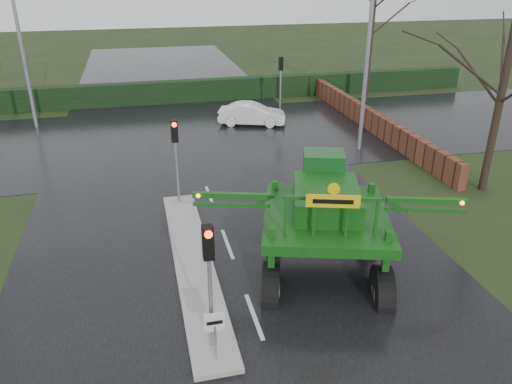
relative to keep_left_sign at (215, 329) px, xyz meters
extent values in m
plane|color=black|center=(1.30, 1.50, -1.06)|extent=(140.00, 140.00, 0.00)
cube|color=black|center=(1.30, 11.50, -1.05)|extent=(14.00, 80.00, 0.02)
cube|color=black|center=(1.30, 17.50, -1.05)|extent=(80.00, 12.00, 0.02)
cube|color=gray|center=(0.00, 4.50, -0.97)|extent=(1.20, 10.00, 0.16)
cube|color=black|center=(1.30, 25.50, -0.31)|extent=(44.00, 0.90, 1.50)
cube|color=#592D1E|center=(11.80, 17.50, -0.46)|extent=(0.40, 20.00, 1.20)
cylinder|color=gray|center=(0.00, 0.00, -0.41)|extent=(0.07, 0.07, 1.00)
cube|color=silver|center=(0.00, 0.00, 0.19)|extent=(0.50, 0.04, 0.50)
cube|color=black|center=(0.00, -0.02, 0.19)|extent=(0.38, 0.01, 0.10)
cylinder|color=gray|center=(0.00, 0.50, 0.69)|extent=(0.10, 0.10, 3.50)
cube|color=black|center=(0.00, 0.50, 2.04)|extent=(0.26, 0.22, 0.85)
sphere|color=#FF0C07|center=(0.00, 0.37, 2.32)|extent=(0.18, 0.18, 0.18)
cylinder|color=gray|center=(0.00, 9.00, 0.69)|extent=(0.10, 0.10, 3.50)
cube|color=black|center=(0.00, 9.00, 2.04)|extent=(0.26, 0.22, 0.85)
sphere|color=#FF0C07|center=(0.00, 8.87, 2.32)|extent=(0.18, 0.18, 0.18)
cylinder|color=gray|center=(7.80, 21.50, 0.69)|extent=(0.10, 0.10, 3.50)
cube|color=black|center=(7.80, 21.50, 2.04)|extent=(0.26, 0.22, 0.85)
sphere|color=#FF0C07|center=(7.80, 21.63, 2.32)|extent=(0.18, 0.18, 0.18)
cylinder|color=gray|center=(9.80, 13.50, 3.94)|extent=(0.20, 0.20, 10.00)
cylinder|color=gray|center=(-7.20, 21.50, 3.94)|extent=(0.20, 0.20, 10.00)
cylinder|color=black|center=(12.80, 7.50, 2.94)|extent=(0.32, 0.32, 8.00)
cylinder|color=black|center=(14.30, 22.50, 3.94)|extent=(0.32, 0.32, 10.00)
cylinder|color=black|center=(0.98, 4.54, -0.16)|extent=(1.00, 1.86, 1.80)
cylinder|color=#595B56|center=(0.98, 4.54, -0.16)|extent=(0.69, 0.76, 0.63)
cube|color=#10420B|center=(0.98, 4.54, 0.96)|extent=(0.25, 0.25, 2.07)
cylinder|color=black|center=(4.07, 3.58, -0.16)|extent=(1.00, 1.86, 1.80)
cylinder|color=#595B56|center=(4.07, 3.58, -0.16)|extent=(0.69, 0.76, 0.63)
cube|color=#10420B|center=(4.07, 3.58, 0.96)|extent=(0.25, 0.25, 2.07)
cylinder|color=black|center=(0.03, 1.45, -0.16)|extent=(1.00, 1.86, 1.80)
cylinder|color=#595B56|center=(0.03, 1.45, -0.16)|extent=(0.69, 0.76, 0.63)
cube|color=#10420B|center=(0.03, 1.45, 0.96)|extent=(0.25, 0.25, 2.07)
cylinder|color=black|center=(3.12, 0.49, -0.16)|extent=(1.00, 1.86, 1.80)
cylinder|color=#595B56|center=(3.12, 0.49, -0.16)|extent=(0.69, 0.76, 0.63)
cube|color=#10420B|center=(3.12, 0.49, 0.96)|extent=(0.25, 0.25, 2.07)
cube|color=#10420B|center=(2.05, 2.51, 1.55)|extent=(4.88, 5.24, 0.31)
cube|color=#10420B|center=(2.10, 2.69, 2.04)|extent=(2.68, 3.16, 0.81)
cube|color=#114919|center=(2.63, 4.40, 2.36)|extent=(1.61, 1.43, 1.17)
cube|color=#10420B|center=(1.62, 1.14, 2.85)|extent=(2.61, 0.90, 0.11)
cube|color=#10420B|center=(-0.80, 3.02, 2.36)|extent=(2.28, 0.84, 0.16)
sphere|color=orange|center=(-1.77, 3.23, 2.36)|extent=(0.13, 0.13, 0.13)
cube|color=#10420B|center=(4.69, 1.32, 2.36)|extent=(2.28, 0.84, 0.16)
sphere|color=orange|center=(5.61, 0.94, 2.36)|extent=(0.13, 0.13, 0.13)
cube|color=yellow|center=(1.52, 0.80, 2.94)|extent=(1.39, 0.48, 0.36)
cube|color=black|center=(1.52, 0.80, 2.94)|extent=(1.03, 0.33, 0.13)
cylinder|color=yellow|center=(1.52, 0.80, 3.30)|extent=(0.32, 0.13, 0.32)
imported|color=white|center=(5.33, 19.03, -1.06)|extent=(4.18, 2.57, 1.30)
camera|label=1|loc=(-1.23, -9.22, 7.76)|focal=35.00mm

